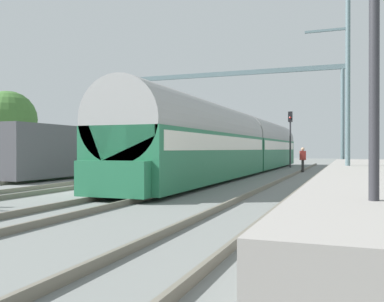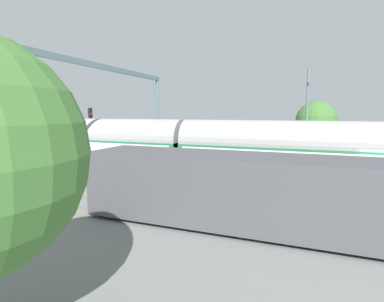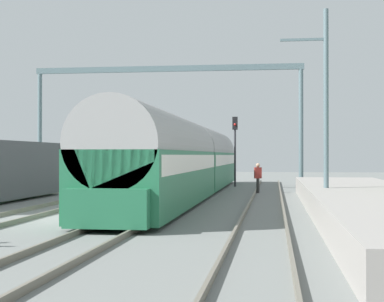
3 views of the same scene
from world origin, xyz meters
TOP-DOWN VIEW (x-y plane):
  - track_east at (2.13, 0.00)m, footprint 1.51×60.00m
  - track_far_east at (6.40, 0.00)m, footprint 1.52×60.00m
  - platform at (10.22, 2.00)m, footprint 4.40×28.00m
  - passenger_train at (2.13, 12.24)m, footprint 2.93×32.85m
  - freight_car at (-6.40, 6.08)m, footprint 2.80×13.00m
  - person_crossing at (5.82, 15.03)m, footprint 0.45×0.34m
  - railway_signal_far at (4.05, 22.16)m, footprint 0.36×0.30m
  - catenary_gantry at (0.00, 17.67)m, footprint 17.20×0.28m
  - catenary_pole_east_mid at (8.75, 4.09)m, footprint 1.90×0.20m
  - tree_east_background at (14.51, 3.20)m, footprint 3.94×3.94m

SIDE VIEW (x-z plane):
  - track_east at x=2.13m, z-range 0.00..0.16m
  - track_far_east at x=6.40m, z-range 0.00..0.16m
  - platform at x=10.22m, z-range 0.00..0.90m
  - person_crossing at x=5.82m, z-range 0.16..1.89m
  - freight_car at x=-6.40m, z-range 0.12..2.82m
  - passenger_train at x=2.13m, z-range 0.06..3.88m
  - railway_signal_far at x=4.05m, z-range 0.69..5.56m
  - tree_east_background at x=14.51m, z-range 0.82..6.42m
  - catenary_pole_east_mid at x=8.75m, z-range 0.15..8.15m
  - catenary_gantry at x=0.00m, z-range 2.01..9.87m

